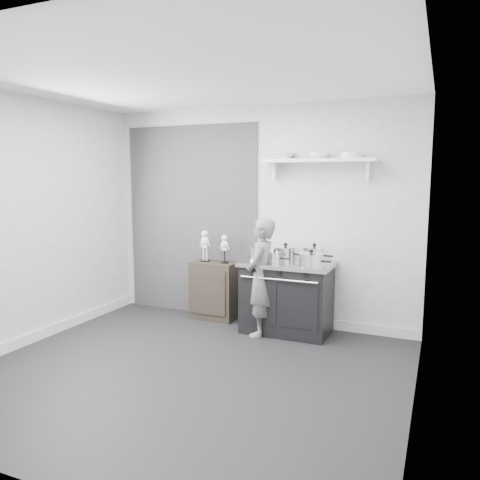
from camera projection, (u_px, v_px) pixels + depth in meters
name	position (u px, v px, depth m)	size (l,w,h in m)	color
ground	(188.00, 372.00, 4.43)	(4.00, 4.00, 0.00)	black
room_shell	(185.00, 198.00, 4.38)	(4.02, 3.62, 2.71)	#A7A7A5
wall_shelf	(319.00, 161.00, 5.37)	(1.30, 0.26, 0.24)	white
stove	(287.00, 297.00, 5.52)	(1.06, 0.66, 0.85)	black
side_cabinet	(214.00, 290.00, 6.05)	(0.57, 0.33, 0.75)	black
child	(261.00, 277.00, 5.38)	(0.50, 0.33, 1.37)	slate
pot_front_left	(258.00, 254.00, 5.53)	(0.28, 0.19, 0.19)	silver
pot_back_left	(286.00, 253.00, 5.60)	(0.37, 0.28, 0.20)	silver
pot_back_right	(314.00, 254.00, 5.43)	(0.35, 0.27, 0.22)	silver
pot_front_right	(311.00, 260.00, 5.15)	(0.36, 0.27, 0.20)	silver
pot_front_center	(275.00, 257.00, 5.37)	(0.25, 0.16, 0.16)	silver
skeleton_full	(205.00, 244.00, 6.02)	(0.13, 0.08, 0.46)	silver
skeleton_torso	(225.00, 247.00, 5.92)	(0.12, 0.07, 0.41)	silver
bowl_large	(282.00, 156.00, 5.53)	(0.30, 0.30, 0.07)	white
bowl_small	(319.00, 156.00, 5.36)	(0.22, 0.22, 0.07)	white
plate_stack	(351.00, 155.00, 5.21)	(0.24, 0.24, 0.06)	white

